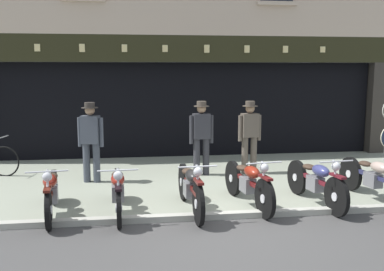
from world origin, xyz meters
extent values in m
cube|color=gray|center=(0.00, 5.00, -0.04)|extent=(23.58, 10.00, 0.08)
cube|color=#A6A69A|center=(0.00, 0.08, 0.01)|extent=(23.58, 0.16, 0.18)
cube|color=black|center=(0.00, 7.30, 1.30)|extent=(10.65, 4.00, 2.60)
cube|color=#332D28|center=(5.57, 5.18, 1.30)|extent=(0.44, 0.36, 2.60)
cube|color=#23282D|center=(0.00, 5.55, 1.43)|extent=(10.19, 0.03, 2.18)
cube|color=black|center=(0.00, 5.12, 2.95)|extent=(11.58, 0.24, 0.70)
cube|color=#DBC684|center=(-3.80, 4.99, 2.95)|extent=(0.14, 0.03, 0.19)
cube|color=#DBC684|center=(-2.70, 4.99, 2.95)|extent=(0.14, 0.03, 0.20)
cube|color=#DBC684|center=(-1.62, 4.99, 2.95)|extent=(0.14, 0.03, 0.19)
cube|color=#DBC684|center=(-0.57, 4.99, 2.95)|extent=(0.14, 0.03, 0.18)
cube|color=#DBC684|center=(0.54, 4.99, 2.95)|extent=(0.14, 0.03, 0.21)
cube|color=#DBC684|center=(1.63, 4.99, 2.95)|extent=(0.14, 0.03, 0.19)
cube|color=#DBC684|center=(2.71, 4.99, 2.95)|extent=(0.14, 0.03, 0.18)
cube|color=#DBC684|center=(3.78, 4.99, 2.95)|extent=(0.14, 0.03, 0.16)
cube|color=#BEA790|center=(2.42, 4.95, 4.15)|extent=(1.10, 0.12, 0.10)
cylinder|color=black|center=(-2.72, -0.06, 0.31)|extent=(0.14, 0.62, 0.62)
cylinder|color=silver|center=(-2.72, -0.06, 0.31)|extent=(0.11, 0.15, 0.14)
cylinder|color=black|center=(-2.87, 1.28, 0.31)|extent=(0.15, 0.62, 0.62)
cylinder|color=silver|center=(-2.87, 1.28, 0.31)|extent=(0.12, 0.15, 0.14)
cube|color=#4F1A12|center=(-2.80, 0.61, 0.43)|extent=(0.20, 1.24, 0.07)
cube|color=slate|center=(-2.80, 0.61, 0.36)|extent=(0.23, 0.34, 0.26)
ellipsoid|color=maroon|center=(-2.78, 0.45, 0.63)|extent=(0.27, 0.48, 0.20)
ellipsoid|color=#38281E|center=(-2.82, 0.85, 0.61)|extent=(0.23, 0.32, 0.10)
cube|color=#4F1A12|center=(-2.72, -0.06, 0.64)|extent=(0.14, 0.37, 0.04)
sphere|color=silver|center=(-2.73, 0.00, 0.81)|extent=(0.15, 0.15, 0.15)
cylinder|color=silver|center=(-2.73, 0.00, 0.89)|extent=(0.62, 0.09, 0.02)
cylinder|color=silver|center=(-2.73, -0.02, 0.60)|extent=(0.07, 0.27, 0.61)
cylinder|color=black|center=(-1.68, -0.11, 0.31)|extent=(0.10, 0.61, 0.61)
cylinder|color=silver|center=(-1.68, -0.11, 0.31)|extent=(0.11, 0.14, 0.13)
cylinder|color=black|center=(-1.74, 1.28, 0.31)|extent=(0.11, 0.61, 0.61)
cylinder|color=silver|center=(-1.74, 1.28, 0.31)|extent=(0.12, 0.14, 0.13)
cube|color=black|center=(-1.71, 0.59, 0.43)|extent=(0.13, 1.28, 0.07)
cube|color=slate|center=(-1.71, 0.59, 0.36)|extent=(0.22, 0.33, 0.26)
ellipsoid|color=maroon|center=(-1.70, 0.42, 0.63)|extent=(0.24, 0.47, 0.20)
ellipsoid|color=#38281E|center=(-1.72, 0.84, 0.61)|extent=(0.21, 0.31, 0.10)
cube|color=black|center=(-1.68, -0.11, 0.63)|extent=(0.12, 0.36, 0.04)
sphere|color=silver|center=(-1.68, -0.05, 0.81)|extent=(0.15, 0.15, 0.15)
cylinder|color=silver|center=(-1.68, -0.05, 0.89)|extent=(0.62, 0.06, 0.02)
cylinder|color=silver|center=(-1.68, -0.07, 0.60)|extent=(0.05, 0.24, 0.62)
cylinder|color=black|center=(-0.45, -0.16, 0.34)|extent=(0.11, 0.68, 0.68)
cylinder|color=silver|center=(-0.45, -0.16, 0.34)|extent=(0.11, 0.15, 0.15)
cylinder|color=black|center=(-0.53, 1.21, 0.34)|extent=(0.12, 0.68, 0.68)
cylinder|color=silver|center=(-0.53, 1.21, 0.34)|extent=(0.12, 0.15, 0.15)
cube|color=#541714|center=(-0.49, 0.53, 0.46)|extent=(0.14, 1.26, 0.07)
cube|color=slate|center=(-0.49, 0.53, 0.39)|extent=(0.22, 0.33, 0.26)
ellipsoid|color=black|center=(-0.48, 0.36, 0.66)|extent=(0.25, 0.47, 0.20)
ellipsoid|color=#38281E|center=(-0.50, 0.77, 0.64)|extent=(0.22, 0.31, 0.10)
cube|color=#541714|center=(-0.45, -0.16, 0.70)|extent=(0.12, 0.37, 0.04)
sphere|color=silver|center=(-0.45, -0.10, 0.84)|extent=(0.15, 0.15, 0.15)
cylinder|color=silver|center=(-0.45, -0.10, 0.92)|extent=(0.62, 0.06, 0.02)
cylinder|color=silver|center=(-0.45, -0.12, 0.63)|extent=(0.05, 0.25, 0.62)
cylinder|color=black|center=(0.66, -0.01, 0.33)|extent=(0.17, 0.67, 0.66)
cylinder|color=silver|center=(0.66, -0.01, 0.33)|extent=(0.12, 0.16, 0.15)
cylinder|color=black|center=(0.46, 1.38, 0.33)|extent=(0.18, 0.67, 0.66)
cylinder|color=silver|center=(0.46, 1.38, 0.33)|extent=(0.13, 0.16, 0.15)
cube|color=#5A1515|center=(0.56, 0.69, 0.45)|extent=(0.26, 1.29, 0.07)
cube|color=slate|center=(0.56, 0.69, 0.38)|extent=(0.24, 0.35, 0.26)
ellipsoid|color=maroon|center=(0.58, 0.52, 0.65)|extent=(0.29, 0.49, 0.20)
ellipsoid|color=#38281E|center=(0.52, 0.94, 0.63)|extent=(0.24, 0.33, 0.10)
cube|color=#5A1515|center=(0.66, -0.01, 0.68)|extent=(0.15, 0.37, 0.04)
sphere|color=silver|center=(0.65, 0.05, 0.83)|extent=(0.15, 0.15, 0.15)
cylinder|color=silver|center=(0.65, 0.05, 0.91)|extent=(0.62, 0.11, 0.02)
cylinder|color=silver|center=(0.66, 0.03, 0.62)|extent=(0.07, 0.24, 0.62)
cylinder|color=black|center=(1.86, -0.06, 0.33)|extent=(0.15, 0.67, 0.66)
cylinder|color=silver|center=(1.86, -0.06, 0.33)|extent=(0.12, 0.16, 0.15)
cylinder|color=black|center=(1.70, 1.28, 0.33)|extent=(0.16, 0.67, 0.66)
cylinder|color=silver|center=(1.70, 1.28, 0.33)|extent=(0.13, 0.16, 0.15)
cube|color=maroon|center=(1.78, 0.61, 0.45)|extent=(0.22, 1.24, 0.07)
cube|color=slate|center=(1.78, 0.61, 0.38)|extent=(0.24, 0.34, 0.26)
ellipsoid|color=navy|center=(1.80, 0.45, 0.65)|extent=(0.27, 0.48, 0.20)
ellipsoid|color=#38281E|center=(1.75, 0.85, 0.63)|extent=(0.23, 0.32, 0.10)
cube|color=maroon|center=(1.86, -0.06, 0.68)|extent=(0.14, 0.37, 0.04)
sphere|color=silver|center=(1.86, 0.00, 0.83)|extent=(0.15, 0.15, 0.15)
cylinder|color=silver|center=(1.86, 0.00, 0.91)|extent=(0.62, 0.10, 0.02)
cylinder|color=silver|center=(1.86, -0.02, 0.62)|extent=(0.06, 0.25, 0.62)
cylinder|color=black|center=(2.87, 1.40, 0.34)|extent=(0.15, 0.68, 0.67)
cylinder|color=silver|center=(2.87, 1.40, 0.34)|extent=(0.13, 0.16, 0.15)
cube|color=#292A51|center=(2.94, 0.70, 0.46)|extent=(0.21, 1.29, 0.07)
cube|color=slate|center=(2.94, 0.70, 0.39)|extent=(0.23, 0.34, 0.26)
ellipsoid|color=tan|center=(2.96, 0.54, 0.66)|extent=(0.27, 0.48, 0.20)
ellipsoid|color=#38281E|center=(2.92, 0.95, 0.64)|extent=(0.23, 0.32, 0.10)
cylinder|color=#3D424C|center=(-2.23, 2.72, 0.43)|extent=(0.15, 0.15, 0.86)
cylinder|color=#3D424C|center=(-2.45, 2.77, 0.43)|extent=(0.15, 0.15, 0.86)
cube|color=#3D424C|center=(-2.34, 2.74, 1.14)|extent=(0.42, 0.30, 0.59)
cube|color=silver|center=(-2.31, 2.85, 1.21)|extent=(0.14, 0.05, 0.33)
cube|color=brown|center=(-2.31, 2.87, 1.20)|extent=(0.05, 0.02, 0.31)
cylinder|color=#3D424C|center=(-2.11, 2.69, 1.09)|extent=(0.09, 0.09, 0.62)
cylinder|color=#3D424C|center=(-2.57, 2.80, 1.09)|extent=(0.09, 0.09, 0.62)
sphere|color=#9E7A5B|center=(-2.34, 2.74, 1.55)|extent=(0.21, 0.21, 0.21)
cylinder|color=#332D28|center=(-2.34, 2.74, 1.61)|extent=(0.35, 0.35, 0.01)
cylinder|color=#332D28|center=(-2.34, 2.74, 1.66)|extent=(0.22, 0.22, 0.11)
cylinder|color=#2D2D33|center=(0.21, 3.07, 0.43)|extent=(0.15, 0.15, 0.86)
cylinder|color=#2D2D33|center=(-0.01, 3.05, 0.43)|extent=(0.15, 0.15, 0.86)
cube|color=#2D2D33|center=(0.10, 3.06, 1.13)|extent=(0.40, 0.25, 0.57)
cube|color=silver|center=(0.09, 3.18, 1.20)|extent=(0.14, 0.03, 0.32)
cube|color=brown|center=(0.09, 3.19, 1.19)|extent=(0.05, 0.02, 0.30)
cylinder|color=#2D2D33|center=(0.33, 3.08, 1.06)|extent=(0.09, 0.09, 0.64)
cylinder|color=#2D2D33|center=(-0.14, 3.04, 1.06)|extent=(0.09, 0.09, 0.64)
sphere|color=#9E7A5B|center=(0.10, 3.06, 1.53)|extent=(0.21, 0.21, 0.21)
cylinder|color=#4C4238|center=(0.10, 3.06, 1.59)|extent=(0.35, 0.35, 0.01)
cylinder|color=#4C4238|center=(0.10, 3.06, 1.64)|extent=(0.22, 0.22, 0.11)
cylinder|color=brown|center=(1.34, 3.10, 0.44)|extent=(0.15, 0.15, 0.88)
cylinder|color=brown|center=(1.12, 3.07, 0.44)|extent=(0.15, 0.15, 0.88)
cube|color=brown|center=(1.23, 3.08, 1.13)|extent=(0.41, 0.27, 0.55)
cube|color=white|center=(1.22, 3.20, 1.20)|extent=(0.14, 0.04, 0.31)
cube|color=maroon|center=(1.22, 3.21, 1.19)|extent=(0.05, 0.02, 0.28)
cylinder|color=brown|center=(1.47, 3.11, 1.07)|extent=(0.09, 0.09, 0.60)
cylinder|color=brown|center=(1.00, 3.05, 1.07)|extent=(0.09, 0.09, 0.60)
sphere|color=#9E7A5B|center=(1.23, 3.08, 1.52)|extent=(0.21, 0.21, 0.21)
cylinder|color=#4C4238|center=(1.23, 3.08, 1.58)|extent=(0.35, 0.35, 0.01)
cylinder|color=#4C4238|center=(1.23, 3.08, 1.63)|extent=(0.22, 0.22, 0.11)
cube|color=beige|center=(-3.07, 5.40, 1.58)|extent=(0.72, 0.02, 1.02)
cube|color=#511E19|center=(-3.07, 5.39, 1.99)|extent=(0.72, 0.01, 0.20)
cube|color=silver|center=(-4.12, 5.40, 1.53)|extent=(0.64, 0.02, 0.93)
cube|color=#232328|center=(-4.12, 5.39, 1.90)|extent=(0.64, 0.01, 0.20)
torus|color=black|center=(-4.36, 3.55, 0.34)|extent=(0.70, 0.18, 0.71)
cylinder|color=silver|center=(-4.36, 3.55, 0.90)|extent=(0.12, 0.49, 0.02)
camera|label=1|loc=(-1.42, -6.59, 2.40)|focal=40.63mm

